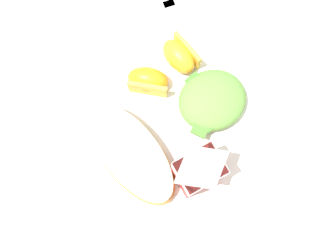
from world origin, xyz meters
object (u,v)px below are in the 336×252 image
(metal_fork, at_px, (139,13))
(orange_wedge_middle, at_px, (148,81))
(orange_wedge_front, at_px, (180,56))
(milk_carton, at_px, (200,170))
(white_plate, at_px, (168,129))
(green_salad_pile, at_px, (212,101))
(cheesy_pizza_bread, at_px, (132,154))

(metal_fork, bearing_deg, orange_wedge_middle, 68.20)
(orange_wedge_middle, bearing_deg, orange_wedge_front, -169.61)
(milk_carton, distance_m, orange_wedge_front, 0.18)
(orange_wedge_front, xyz_separation_m, metal_fork, (0.01, -0.11, -0.03))
(milk_carton, bearing_deg, orange_wedge_front, -111.61)
(orange_wedge_front, xyz_separation_m, orange_wedge_middle, (0.06, 0.01, 0.00))
(white_plate, distance_m, orange_wedge_front, 0.11)
(metal_fork, bearing_deg, orange_wedge_front, 96.84)
(green_salad_pile, xyz_separation_m, orange_wedge_front, (0.01, -0.08, -0.00))
(white_plate, relative_size, green_salad_pile, 2.70)
(cheesy_pizza_bread, distance_m, orange_wedge_front, 0.16)
(white_plate, xyz_separation_m, milk_carton, (-0.00, 0.08, 0.07))
(orange_wedge_front, bearing_deg, white_plate, 51.15)
(white_plate, distance_m, milk_carton, 0.11)
(cheesy_pizza_bread, bearing_deg, orange_wedge_front, -144.50)
(white_plate, height_order, metal_fork, white_plate)
(cheesy_pizza_bread, xyz_separation_m, milk_carton, (-0.07, 0.07, 0.04))
(cheesy_pizza_bread, bearing_deg, white_plate, -170.05)
(green_salad_pile, relative_size, milk_carton, 0.94)
(white_plate, bearing_deg, orange_wedge_front, -128.85)
(orange_wedge_middle, relative_size, metal_fork, 0.37)
(metal_fork, bearing_deg, milk_carton, 79.13)
(milk_carton, height_order, orange_wedge_middle, milk_carton)
(white_plate, xyz_separation_m, orange_wedge_front, (-0.07, -0.08, 0.03))
(metal_fork, bearing_deg, green_salad_pile, 95.87)
(milk_carton, relative_size, metal_fork, 0.58)
(orange_wedge_front, distance_m, orange_wedge_middle, 0.06)
(cheesy_pizza_bread, relative_size, orange_wedge_front, 2.77)
(white_plate, xyz_separation_m, orange_wedge_middle, (-0.01, -0.07, 0.03))
(white_plate, relative_size, orange_wedge_front, 4.30)
(white_plate, bearing_deg, milk_carton, 91.19)
(green_salad_pile, height_order, metal_fork, green_salad_pile)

